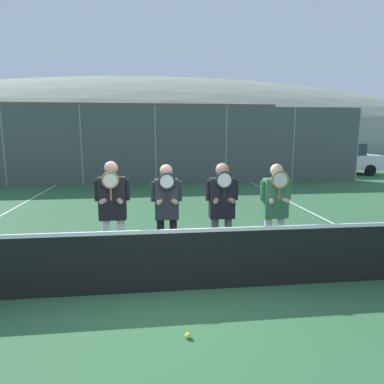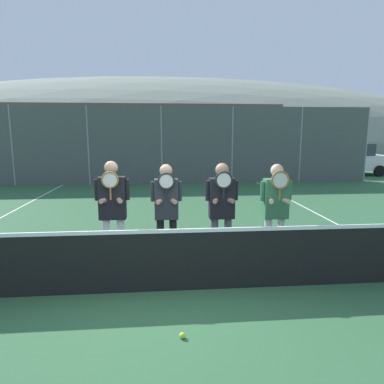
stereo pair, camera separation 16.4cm
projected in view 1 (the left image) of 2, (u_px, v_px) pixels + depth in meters
ground_plane at (166, 291)px, 5.09m from camera, size 120.00×120.00×0.00m
hill_distant at (153, 146)px, 60.65m from camera, size 111.89×62.16×21.76m
clubhouse_building at (140, 137)px, 22.55m from camera, size 16.42×5.50×4.00m
fence_back at (156, 145)px, 15.54m from camera, size 19.73×0.06×3.51m
tennis_net at (166, 260)px, 5.00m from camera, size 12.03×0.09×1.05m
court_line_right_sideline at (341, 227)px, 8.54m from camera, size 0.05×16.00×0.01m
player_leftmost at (113, 207)px, 5.69m from camera, size 0.58×0.34×1.87m
player_center_left at (167, 208)px, 5.85m from camera, size 0.54×0.34×1.81m
player_center_right at (222, 206)px, 5.87m from camera, size 0.56×0.34×1.82m
player_rightmost at (275, 206)px, 5.94m from camera, size 0.55×0.34×1.81m
car_far_left at (52, 160)px, 17.55m from camera, size 4.79×2.01×1.87m
car_left_of_center at (156, 161)px, 17.84m from camera, size 4.63×2.00×1.75m
car_center at (249, 159)px, 18.76m from camera, size 4.37×1.98×1.79m
car_right_of_center at (337, 159)px, 19.25m from camera, size 4.59×1.93×1.74m
tennis_ball_on_court at (188, 336)px, 3.92m from camera, size 0.07×0.07×0.07m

